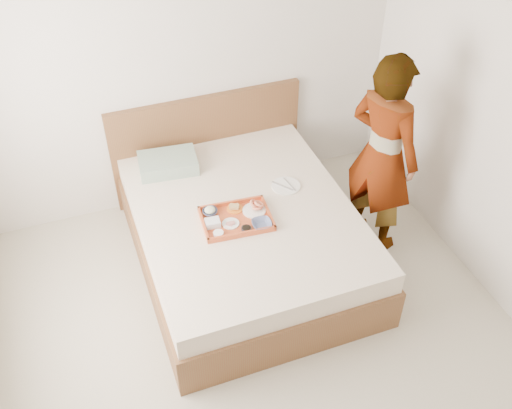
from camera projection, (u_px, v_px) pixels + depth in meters
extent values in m
cube|color=#BCB59F|center=(275.00, 366.00, 4.00)|extent=(3.50, 4.00, 0.01)
cube|color=silver|center=(182.00, 58.00, 4.56)|extent=(3.50, 0.01, 2.60)
cube|color=brown|center=(245.00, 236.00, 4.57)|extent=(1.65, 2.00, 0.53)
cube|color=brown|center=(207.00, 145.00, 5.12)|extent=(1.65, 0.06, 0.95)
cube|color=gray|center=(168.00, 163.00, 4.74)|extent=(0.49, 0.36, 0.11)
cube|color=#C45E28|center=(236.00, 219.00, 4.29)|extent=(0.53, 0.40, 0.05)
cylinder|color=white|center=(254.00, 210.00, 4.36)|extent=(0.19, 0.19, 0.01)
imported|color=#16214C|center=(262.00, 224.00, 4.24)|extent=(0.15, 0.15, 0.03)
cylinder|color=black|center=(246.00, 229.00, 4.20)|extent=(0.08, 0.08, 0.03)
cylinder|color=white|center=(231.00, 224.00, 4.26)|extent=(0.13, 0.13, 0.01)
cylinder|color=orange|center=(235.00, 209.00, 4.38)|extent=(0.13, 0.13, 0.01)
imported|color=#16214C|center=(210.00, 212.00, 4.34)|extent=(0.12, 0.12, 0.03)
cube|color=silver|center=(213.00, 223.00, 4.24)|extent=(0.11, 0.09, 0.05)
cylinder|color=white|center=(219.00, 234.00, 4.17)|extent=(0.08, 0.08, 0.03)
cylinder|color=white|center=(286.00, 186.00, 4.60)|extent=(0.28, 0.28, 0.01)
imported|color=silver|center=(382.00, 155.00, 4.42)|extent=(0.60, 0.71, 1.65)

